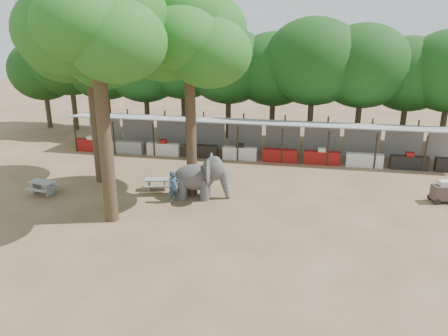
% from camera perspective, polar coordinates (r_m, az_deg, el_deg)
% --- Properties ---
extents(ground, '(100.00, 100.00, 0.00)m').
position_cam_1_polar(ground, '(18.76, 0.10, -10.82)').
color(ground, brown).
rests_on(ground, ground).
extents(vendor_stalls, '(28.00, 2.99, 2.80)m').
position_cam_1_polar(vendor_stalls, '(31.11, 4.92, 3.56)').
color(vendor_stalls, '#98999F').
rests_on(vendor_stalls, ground).
extents(yard_tree_left, '(7.10, 6.90, 11.02)m').
position_cam_1_polar(yard_tree_left, '(26.28, -17.40, 15.57)').
color(yard_tree_left, '#332316').
rests_on(yard_tree_left, ground).
extents(yard_tree_center, '(7.10, 6.90, 12.04)m').
position_cam_1_polar(yard_tree_center, '(20.44, -16.65, 17.85)').
color(yard_tree_center, '#332316').
rests_on(yard_tree_center, ground).
extents(yard_tree_back, '(7.10, 6.90, 11.36)m').
position_cam_1_polar(yard_tree_back, '(23.10, -4.85, 16.86)').
color(yard_tree_back, '#332316').
rests_on(yard_tree_back, ground).
extents(backdrop_trees, '(46.46, 5.95, 8.33)m').
position_cam_1_polar(backdrop_trees, '(35.38, 6.05, 12.49)').
color(backdrop_trees, '#332316').
rests_on(backdrop_trees, ground).
extents(elephant, '(3.16, 2.40, 2.39)m').
position_cam_1_polar(elephant, '(23.75, -3.02, -1.16)').
color(elephant, '#3F3C3C').
rests_on(elephant, ground).
extents(handler, '(0.72, 0.73, 1.72)m').
position_cam_1_polar(handler, '(23.39, -6.61, -2.47)').
color(handler, '#26384C').
rests_on(handler, ground).
extents(picnic_table_near, '(1.68, 1.56, 0.73)m').
position_cam_1_polar(picnic_table_near, '(26.50, -22.61, -2.15)').
color(picnic_table_near, gray).
rests_on(picnic_table_near, ground).
extents(picnic_table_far, '(1.60, 1.50, 0.67)m').
position_cam_1_polar(picnic_table_far, '(25.33, -8.76, -1.90)').
color(picnic_table_far, gray).
rests_on(picnic_table_far, ground).
extents(cart_back, '(1.40, 1.07, 1.22)m').
position_cam_1_polar(cart_back, '(26.06, 26.72, -2.78)').
color(cart_back, '#392F28').
rests_on(cart_back, ground).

